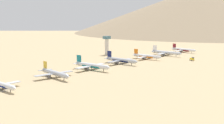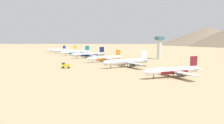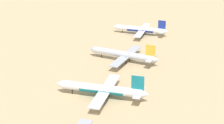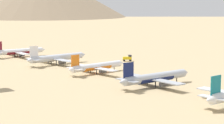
{
  "view_description": "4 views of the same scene",
  "coord_description": "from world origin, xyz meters",
  "px_view_note": "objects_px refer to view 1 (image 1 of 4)",
  "views": [
    {
      "loc": [
        191.37,
        -201.85,
        46.12
      ],
      "look_at": [
        6.6,
        -21.65,
        5.64
      ],
      "focal_mm": 45.62,
      "sensor_mm": 36.0,
      "label": 1
    },
    {
      "loc": [
        59.83,
        216.65,
        19.94
      ],
      "look_at": [
        1.52,
        78.24,
        3.65
      ],
      "focal_mm": 32.93,
      "sensor_mm": 36.0,
      "label": 2
    },
    {
      "loc": [
        -67.93,
        114.37,
        86.94
      ],
      "look_at": [
        7.58,
        -68.7,
        5.35
      ],
      "focal_mm": 70.25,
      "sensor_mm": 36.0,
      "label": 3
    },
    {
      "loc": [
        -127.14,
        -144.0,
        37.4
      ],
      "look_at": [
        0.73,
        40.24,
        5.87
      ],
      "focal_mm": 70.91,
      "sensor_mm": 36.0,
      "label": 4
    }
  ],
  "objects_px": {
    "parked_jet_1": "(55,73)",
    "parked_jet_3": "(121,60)",
    "service_truck": "(192,59)",
    "parked_jet_5": "(166,53)",
    "parked_jet_6": "(183,50)",
    "control_tower": "(107,44)",
    "parked_jet_0": "(1,84)",
    "parked_jet_4": "(146,56)",
    "parked_jet_2": "(91,65)"
  },
  "relations": [
    {
      "from": "parked_jet_4",
      "to": "parked_jet_2",
      "type": "bearing_deg",
      "value": -85.38
    },
    {
      "from": "parked_jet_0",
      "to": "control_tower",
      "type": "height_order",
      "value": "control_tower"
    },
    {
      "from": "parked_jet_4",
      "to": "parked_jet_6",
      "type": "relative_size",
      "value": 0.99
    },
    {
      "from": "parked_jet_3",
      "to": "parked_jet_5",
      "type": "xyz_separation_m",
      "value": [
        -4.42,
        83.16,
        0.05
      ]
    },
    {
      "from": "parked_jet_0",
      "to": "parked_jet_1",
      "type": "bearing_deg",
      "value": 97.86
    },
    {
      "from": "parked_jet_3",
      "to": "parked_jet_5",
      "type": "bearing_deg",
      "value": 93.04
    },
    {
      "from": "parked_jet_0",
      "to": "service_truck",
      "type": "bearing_deg",
      "value": 83.92
    },
    {
      "from": "parked_jet_6",
      "to": "parked_jet_5",
      "type": "bearing_deg",
      "value": -84.95
    },
    {
      "from": "parked_jet_0",
      "to": "control_tower",
      "type": "relative_size",
      "value": 1.51
    },
    {
      "from": "parked_jet_1",
      "to": "parked_jet_3",
      "type": "height_order",
      "value": "parked_jet_3"
    },
    {
      "from": "parked_jet_0",
      "to": "parked_jet_4",
      "type": "height_order",
      "value": "parked_jet_4"
    },
    {
      "from": "parked_jet_4",
      "to": "parked_jet_5",
      "type": "relative_size",
      "value": 0.9
    },
    {
      "from": "parked_jet_1",
      "to": "service_truck",
      "type": "height_order",
      "value": "parked_jet_1"
    },
    {
      "from": "control_tower",
      "to": "parked_jet_5",
      "type": "bearing_deg",
      "value": 36.21
    },
    {
      "from": "parked_jet_1",
      "to": "parked_jet_4",
      "type": "height_order",
      "value": "parked_jet_1"
    },
    {
      "from": "parked_jet_4",
      "to": "service_truck",
      "type": "relative_size",
      "value": 6.55
    },
    {
      "from": "service_truck",
      "to": "parked_jet_0",
      "type": "bearing_deg",
      "value": -96.08
    },
    {
      "from": "parked_jet_6",
      "to": "control_tower",
      "type": "bearing_deg",
      "value": -121.65
    },
    {
      "from": "control_tower",
      "to": "parked_jet_0",
      "type": "bearing_deg",
      "value": -64.68
    },
    {
      "from": "parked_jet_6",
      "to": "service_truck",
      "type": "xyz_separation_m",
      "value": [
        46.82,
        -57.68,
        -1.55
      ]
    },
    {
      "from": "parked_jet_5",
      "to": "control_tower",
      "type": "relative_size",
      "value": 1.78
    },
    {
      "from": "parked_jet_3",
      "to": "parked_jet_4",
      "type": "height_order",
      "value": "parked_jet_3"
    },
    {
      "from": "parked_jet_3",
      "to": "control_tower",
      "type": "bearing_deg",
      "value": 147.53
    },
    {
      "from": "parked_jet_1",
      "to": "parked_jet_6",
      "type": "distance_m",
      "value": 214.24
    },
    {
      "from": "parked_jet_5",
      "to": "service_truck",
      "type": "xyz_separation_m",
      "value": [
        42.78,
        -11.95,
        -1.95
      ]
    },
    {
      "from": "parked_jet_3",
      "to": "parked_jet_1",
      "type": "bearing_deg",
      "value": -82.69
    },
    {
      "from": "parked_jet_3",
      "to": "parked_jet_4",
      "type": "xyz_separation_m",
      "value": [
        -2.24,
        43.52,
        -0.4
      ]
    },
    {
      "from": "parked_jet_0",
      "to": "parked_jet_3",
      "type": "height_order",
      "value": "parked_jet_3"
    },
    {
      "from": "service_truck",
      "to": "parked_jet_3",
      "type": "bearing_deg",
      "value": -118.31
    },
    {
      "from": "parked_jet_0",
      "to": "control_tower",
      "type": "bearing_deg",
      "value": 115.32
    },
    {
      "from": "parked_jet_6",
      "to": "control_tower",
      "type": "relative_size",
      "value": 1.62
    },
    {
      "from": "parked_jet_0",
      "to": "parked_jet_3",
      "type": "xyz_separation_m",
      "value": [
        -17.01,
        129.19,
        0.62
      ]
    },
    {
      "from": "parked_jet_1",
      "to": "parked_jet_0",
      "type": "bearing_deg",
      "value": -82.14
    },
    {
      "from": "service_truck",
      "to": "parked_jet_1",
      "type": "bearing_deg",
      "value": -100.02
    },
    {
      "from": "parked_jet_0",
      "to": "parked_jet_6",
      "type": "distance_m",
      "value": 259.33
    },
    {
      "from": "parked_jet_0",
      "to": "parked_jet_6",
      "type": "height_order",
      "value": "parked_jet_6"
    },
    {
      "from": "parked_jet_1",
      "to": "control_tower",
      "type": "bearing_deg",
      "value": 120.68
    },
    {
      "from": "control_tower",
      "to": "parked_jet_4",
      "type": "bearing_deg",
      "value": 3.14
    },
    {
      "from": "parked_jet_2",
      "to": "parked_jet_5",
      "type": "relative_size",
      "value": 1.01
    },
    {
      "from": "parked_jet_6",
      "to": "service_truck",
      "type": "height_order",
      "value": "parked_jet_6"
    },
    {
      "from": "parked_jet_1",
      "to": "control_tower",
      "type": "height_order",
      "value": "control_tower"
    },
    {
      "from": "parked_jet_1",
      "to": "service_truck",
      "type": "bearing_deg",
      "value": 79.98
    },
    {
      "from": "parked_jet_5",
      "to": "control_tower",
      "type": "xyz_separation_m",
      "value": [
        -58.71,
        -42.98,
        9.21
      ]
    },
    {
      "from": "parked_jet_0",
      "to": "parked_jet_3",
      "type": "bearing_deg",
      "value": 97.5
    },
    {
      "from": "parked_jet_2",
      "to": "service_truck",
      "type": "bearing_deg",
      "value": 73.47
    },
    {
      "from": "parked_jet_2",
      "to": "service_truck",
      "type": "height_order",
      "value": "parked_jet_2"
    },
    {
      "from": "parked_jet_6",
      "to": "parked_jet_0",
      "type": "bearing_deg",
      "value": -84.36
    },
    {
      "from": "parked_jet_4",
      "to": "parked_jet_0",
      "type": "bearing_deg",
      "value": -83.64
    },
    {
      "from": "parked_jet_6",
      "to": "parked_jet_3",
      "type": "bearing_deg",
      "value": -86.24
    },
    {
      "from": "parked_jet_6",
      "to": "control_tower",
      "type": "height_order",
      "value": "control_tower"
    }
  ]
}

